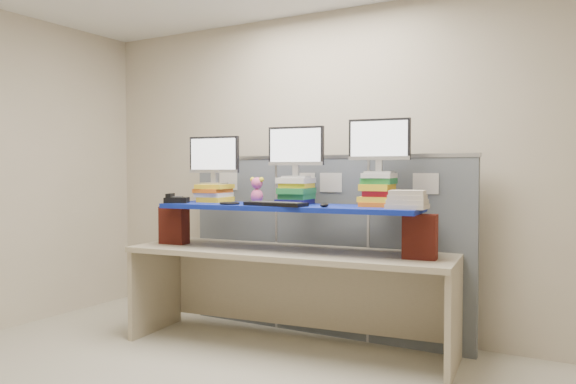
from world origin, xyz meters
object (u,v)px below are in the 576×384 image
Objects in this scene: monitor_left at (214,157)px; monitor_center at (296,149)px; blue_board at (288,207)px; monitor_right at (379,142)px; keyboard at (276,204)px; desk_phone at (176,199)px; desk at (288,270)px.

monitor_center is (0.75, 0.08, 0.06)m from monitor_left.
monitor_right is at bearing 9.72° from blue_board.
desk_phone reaches higher than keyboard.
blue_board is 0.48m from monitor_center.
monitor_left is (-0.74, 0.04, 0.40)m from blue_board.
desk_phone is at bearing -131.52° from monitor_left.
monitor_center reaches higher than desk_phone.
keyboard is at bearing -24.42° from desk_phone.
monitor_left is 0.76m from monitor_center.
monitor_right is at bearing 0.00° from monitor_center.
monitor_center reaches higher than monitor_left.
monitor_center is 0.94× the size of keyboard.
monitor_left is at bearing -180.00° from monitor_center.
desk is at bearing 0.00° from blue_board.
monitor_center is 1.94× the size of desk_phone.
blue_board is at bearing -9.14° from monitor_left.
blue_board is 4.41× the size of monitor_left.
desk is 0.96m from monitor_center.
monitor_right is (0.67, 0.07, 0.04)m from monitor_center.
monitor_center is at bearing 88.82° from keyboard.
keyboard is (-0.02, -0.28, -0.43)m from monitor_center.
desk is at bearing -170.28° from monitor_right.
desk_phone is (-0.93, -0.23, 0.05)m from blue_board.
desk_phone is (-1.61, -0.42, -0.45)m from monitor_right.
monitor_center is (0.00, 0.12, 0.95)m from desk.
blue_board is 0.86m from monitor_right.
desk is at bearing -9.14° from monitor_left.
monitor_center is 0.51m from keyboard.
monitor_center is at bearing -180.00° from monitor_right.
desk is at bearing -14.74° from desk_phone.
keyboard reaches higher than desk.
blue_board is 0.96m from desk_phone.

